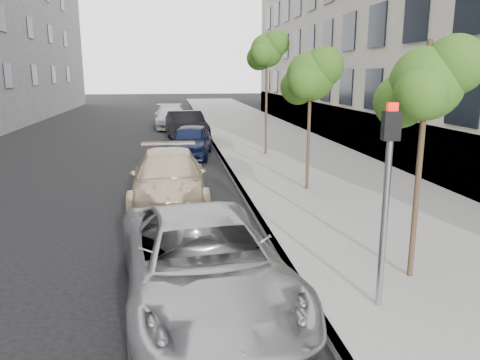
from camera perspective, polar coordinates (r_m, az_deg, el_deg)
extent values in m
plane|color=black|center=(6.90, 0.86, -19.34)|extent=(160.00, 160.00, 0.00)
cube|color=gray|center=(30.43, 1.61, 6.14)|extent=(6.40, 72.00, 0.14)
cube|color=#9E9B93|center=(30.05, -4.31, 6.02)|extent=(0.15, 72.00, 0.14)
cylinder|color=#38281C|center=(8.49, 21.02, 1.84)|extent=(0.10, 0.10, 4.07)
sphere|color=#2A5C17|center=(8.36, 21.77, 10.85)|extent=(1.20, 1.20, 1.20)
sphere|color=#2A5C17|center=(8.37, 24.77, 12.66)|extent=(0.96, 0.96, 0.96)
sphere|color=#2A5C17|center=(8.45, 18.97, 9.04)|extent=(0.90, 0.90, 0.90)
cylinder|color=#38281C|center=(14.44, 8.40, 6.94)|extent=(0.10, 0.10, 4.13)
sphere|color=#2A5C17|center=(14.37, 8.59, 12.36)|extent=(1.45, 1.45, 1.45)
sphere|color=#2A5C17|center=(14.28, 10.25, 13.50)|extent=(1.16, 1.16, 1.16)
sphere|color=#2A5C17|center=(14.53, 7.10, 11.23)|extent=(1.09, 1.09, 1.09)
cylinder|color=#38281C|center=(20.70, 3.23, 10.27)|extent=(0.10, 0.10, 5.16)
sphere|color=#2A5C17|center=(20.69, 3.30, 15.48)|extent=(1.42, 1.42, 1.42)
sphere|color=#2A5C17|center=(20.59, 4.42, 16.31)|extent=(1.13, 1.13, 1.13)
sphere|color=#2A5C17|center=(20.87, 2.31, 14.64)|extent=(1.06, 1.06, 1.06)
cylinder|color=#939699|center=(7.38, 17.14, -5.37)|extent=(0.10, 0.10, 2.59)
cube|color=black|center=(7.07, 17.95, 6.31)|extent=(0.26, 0.21, 0.42)
cube|color=red|center=(7.05, 18.11, 8.48)|extent=(0.15, 0.12, 0.12)
imported|color=#9C9DA0|center=(7.56, -4.56, -10.03)|extent=(3.01, 5.54, 1.48)
imported|color=tan|center=(13.48, -8.69, 0.23)|extent=(2.10, 5.16, 1.50)
imported|color=black|center=(21.00, -6.02, 4.77)|extent=(2.30, 4.42, 1.44)
imported|color=black|center=(26.10, -6.52, 6.55)|extent=(2.39, 5.09, 1.61)
imported|color=#B2B5BB|center=(32.35, -8.41, 7.67)|extent=(2.41, 5.43, 1.55)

